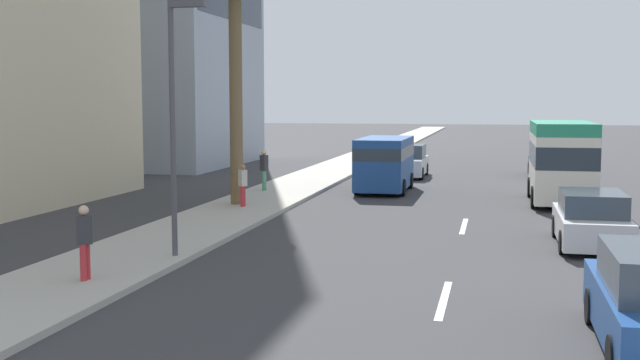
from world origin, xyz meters
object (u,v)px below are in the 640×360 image
Objects in this scene: pedestrian_near_lamp at (243,183)px; pedestrian_mid_block at (85,239)px; car_second at (408,162)px; minibus_lead at (561,159)px; street_lamp at (177,97)px; car_third at (547,162)px; car_sixth at (591,220)px; van_fifth at (385,161)px; pedestrian_by_tree at (264,168)px.

pedestrian_mid_block is (-12.08, -0.41, 0.05)m from pedestrian_near_lamp.
car_second is 2.79× the size of pedestrian_near_lamp.
car_second is 2.67× the size of pedestrian_mid_block.
minibus_lead is 1.39× the size of car_second.
minibus_lead is 17.32m from street_lamp.
car_third is 0.66× the size of street_lamp.
car_sixth is at bearing 25.10° from pedestrian_near_lamp.
pedestrian_mid_block is (-16.79, 11.08, -0.69)m from minibus_lead.
car_second is 7.46m from car_third.
street_lamp is (-23.16, 3.13, 3.31)m from car_second.
minibus_lead is 3.72× the size of pedestrian_mid_block.
minibus_lead is at bearing 24.87° from pedestrian_mid_block.
car_sixth is (-9.46, -0.11, -1.00)m from minibus_lead.
street_lamp reaches higher than pedestrian_mid_block.
street_lamp is at bearing -7.69° from car_second.
van_fifth is (-8.93, 7.43, 0.59)m from car_third.
van_fifth is at bearing -1.97° from car_second.
van_fifth is 13.96m from car_sixth.
car_second is (9.34, 7.03, -0.94)m from minibus_lead.
pedestrian_mid_block is (-28.09, 11.24, 0.27)m from car_third.
van_fifth is 5.33m from pedestrian_by_tree.
minibus_lead reaches higher than car_third.
minibus_lead is 1.40× the size of car_sixth.
pedestrian_near_lamp is at bearing 143.96° from car_third.
pedestrian_near_lamp is at bearing 67.74° from car_sixth.
pedestrian_near_lamp is 0.24× the size of street_lamp.
pedestrian_mid_block is 4.37m from street_lamp.
car_second is 1.04× the size of car_third.
car_sixth is at bearing 179.85° from car_third.
car_sixth is 11.66m from street_lamp.
van_fifth is 8.26m from pedestrian_near_lamp.
minibus_lead is at bearing 179.16° from car_third.
street_lamp is at bearing 130.68° from pedestrian_by_tree.
van_fifth reaches higher than pedestrian_near_lamp.
pedestrian_mid_block is 0.92× the size of pedestrian_by_tree.
pedestrian_near_lamp is 0.88× the size of pedestrian_by_tree.
minibus_lead is 0.95× the size of street_lamp.
minibus_lead is 3.44× the size of pedestrian_by_tree.
car_second is at bearing -7.69° from street_lamp.
street_lamp reaches higher than pedestrian_near_lamp.
car_second is 0.68× the size of street_lamp.
pedestrian_mid_block is (-7.33, 11.19, 0.31)m from car_sixth.
pedestrian_mid_block is 0.26× the size of street_lamp.
pedestrian_mid_block is (-26.13, 4.05, 0.25)m from car_second.
pedestrian_by_tree reaches higher than car_second.
car_second is at bearing 20.79° from car_sixth.
minibus_lead is 12.44m from pedestrian_near_lamp.
car_second is at bearing 119.77° from pedestrian_near_lamp.
pedestrian_near_lamp is at bearing 8.30° from street_lamp.
car_sixth is at bearing 31.94° from van_fifth.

